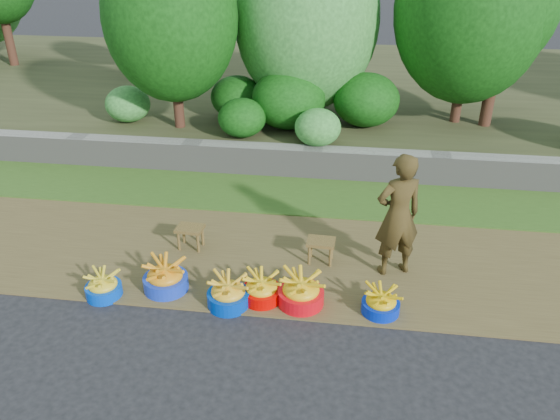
# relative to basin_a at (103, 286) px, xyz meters

# --- Properties ---
(ground_plane) EXTENTS (120.00, 120.00, 0.00)m
(ground_plane) POSITION_rel_basin_a_xyz_m (2.25, -0.14, -0.15)
(ground_plane) COLOR black
(ground_plane) RESTS_ON ground
(dirt_shoulder) EXTENTS (80.00, 2.50, 0.02)m
(dirt_shoulder) POSITION_rel_basin_a_xyz_m (2.25, 1.11, -0.14)
(dirt_shoulder) COLOR brown
(dirt_shoulder) RESTS_ON ground
(grass_verge) EXTENTS (80.00, 1.50, 0.04)m
(grass_verge) POSITION_rel_basin_a_xyz_m (2.25, 3.11, -0.13)
(grass_verge) COLOR #355C1C
(grass_verge) RESTS_ON ground
(retaining_wall) EXTENTS (80.00, 0.35, 0.55)m
(retaining_wall) POSITION_rel_basin_a_xyz_m (2.25, 3.96, 0.13)
(retaining_wall) COLOR gray
(retaining_wall) RESTS_ON ground
(earth_bank) EXTENTS (80.00, 10.00, 0.50)m
(earth_bank) POSITION_rel_basin_a_xyz_m (2.25, 8.86, 0.10)
(earth_bank) COLOR #393D20
(earth_bank) RESTS_ON ground
(vegetation) EXTENTS (36.22, 7.67, 4.40)m
(vegetation) POSITION_rel_basin_a_xyz_m (0.54, 7.10, 2.50)
(vegetation) COLOR #3D2217
(vegetation) RESTS_ON earth_bank
(basin_a) EXTENTS (0.44, 0.44, 0.33)m
(basin_a) POSITION_rel_basin_a_xyz_m (0.00, 0.00, 0.00)
(basin_a) COLOR #003CCF
(basin_a) RESTS_ON ground
(basin_b) EXTENTS (0.56, 0.56, 0.42)m
(basin_b) POSITION_rel_basin_a_xyz_m (0.72, 0.23, 0.04)
(basin_b) COLOR #1534CA
(basin_b) RESTS_ON ground
(basin_c) EXTENTS (0.51, 0.51, 0.38)m
(basin_c) POSITION_rel_basin_a_xyz_m (1.57, 0.03, 0.02)
(basin_c) COLOR #0031AE
(basin_c) RESTS_ON ground
(basin_d) EXTENTS (0.49, 0.49, 0.36)m
(basin_d) POSITION_rel_basin_a_xyz_m (1.94, 0.18, 0.01)
(basin_d) COLOR #D20200
(basin_d) RESTS_ON ground
(basin_e) EXTENTS (0.56, 0.56, 0.42)m
(basin_e) POSITION_rel_basin_a_xyz_m (2.43, 0.17, 0.04)
(basin_e) COLOR red
(basin_e) RESTS_ON ground
(basin_f) EXTENTS (0.45, 0.45, 0.33)m
(basin_f) POSITION_rel_basin_a_xyz_m (3.37, 0.13, 0.00)
(basin_f) COLOR #0221BD
(basin_f) RESTS_ON ground
(stool_left) EXTENTS (0.39, 0.31, 0.33)m
(stool_left) POSITION_rel_basin_a_xyz_m (0.75, 1.24, 0.13)
(stool_left) COLOR brown
(stool_left) RESTS_ON dirt_shoulder
(stool_right) EXTENTS (0.38, 0.30, 0.33)m
(stool_right) POSITION_rel_basin_a_xyz_m (2.59, 1.12, 0.13)
(stool_right) COLOR brown
(stool_right) RESTS_ON dirt_shoulder
(vendor_woman) EXTENTS (0.71, 0.60, 1.66)m
(vendor_woman) POSITION_rel_basin_a_xyz_m (3.55, 1.02, 0.70)
(vendor_woman) COLOR black
(vendor_woman) RESTS_ON dirt_shoulder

